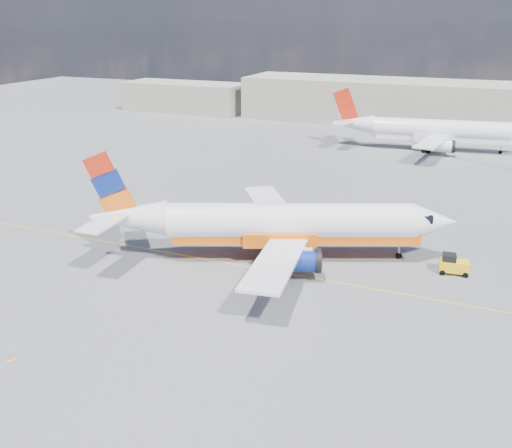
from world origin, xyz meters
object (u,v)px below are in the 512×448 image
at_px(gse_tug, 453,264).
at_px(traffic_cone, 10,356).
at_px(second_jet, 433,131).
at_px(main_jet, 279,224).

xyz_separation_m(gse_tug, traffic_cone, (-23.38, -23.21, -0.52)).
distance_m(second_jet, gse_tug, 45.78).
height_order(second_jet, gse_tug, second_jet).
distance_m(gse_tug, traffic_cone, 32.95).
bearing_deg(main_jet, gse_tug, -11.82).
bearing_deg(second_jet, main_jet, -106.55).
xyz_separation_m(main_jet, traffic_cone, (-9.43, -20.54, -2.89)).
xyz_separation_m(main_jet, second_jet, (6.89, 47.85, -0.11)).
height_order(main_jet, traffic_cone, main_jet).
distance_m(main_jet, gse_tug, 14.40).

